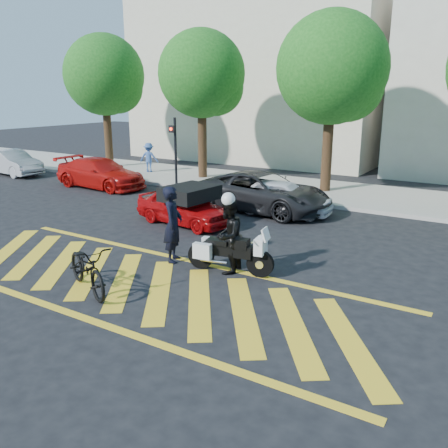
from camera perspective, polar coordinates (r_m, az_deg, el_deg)
The scene contains 18 objects.
ground at distance 11.30m, azimuth -9.73°, elevation -7.22°, with size 90.00×90.00×0.00m, color black.
sidewalk at distance 21.35m, azimuth 12.02°, elevation 3.80°, with size 60.00×5.00×0.15m, color #9E998E.
crosswalk at distance 11.32m, azimuth -9.87°, elevation -7.16°, with size 12.33×4.00×0.01m.
building_left at distance 32.40m, azimuth 4.42°, elevation 16.80°, with size 16.00×8.00×10.00m, color beige.
tree_far_left at distance 28.05m, azimuth -13.91°, elevation 16.68°, with size 4.40×4.40×7.41m.
tree_left at distance 23.89m, azimuth -2.36°, elevation 17.23°, with size 4.20×4.20×7.26m.
tree_center at distance 20.95m, azimuth 13.24°, elevation 17.34°, with size 4.60×4.60×7.56m.
signal_pole at distance 22.20m, azimuth -5.97°, elevation 9.32°, with size 0.28×0.43×3.20m.
officer_bike at distance 12.41m, azimuth -6.16°, elevation -0.05°, with size 0.73×0.48×2.01m, color black.
bicycle at distance 11.04m, azimuth -16.15°, elevation -5.07°, with size 0.74×2.13×1.12m, color black.
police_motorcycle at distance 11.70m, azimuth 0.55°, elevation -3.33°, with size 2.24×0.84×0.99m.
officer_moto at distance 11.59m, azimuth 0.51°, elevation -1.47°, with size 0.91×0.71×1.87m, color black.
red_convertible at distance 16.01m, azimuth -4.77°, elevation 2.13°, with size 1.45×3.59×1.22m, color #9F0708.
parked_far_left at distance 28.00m, azimuth -24.14°, elevation 6.76°, with size 1.39×3.99×1.32m, color #939599.
parked_left at distance 22.87m, azimuth -14.64°, elevation 5.94°, with size 1.90×4.67×1.35m, color #B20E0A.
parked_mid_left at distance 17.79m, azimuth 4.71°, elevation 3.87°, with size 2.40×5.21×1.45m, color black.
parked_mid_right at distance 17.47m, azimuth 7.04°, elevation 3.27°, with size 1.49×3.71×1.26m, color white.
pedestrian_left at distance 25.95m, azimuth -9.02°, elevation 7.92°, with size 1.00×0.57×1.55m, color #3A5DA0.
Camera 1 is at (7.02, -7.71, 4.36)m, focal length 38.00 mm.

